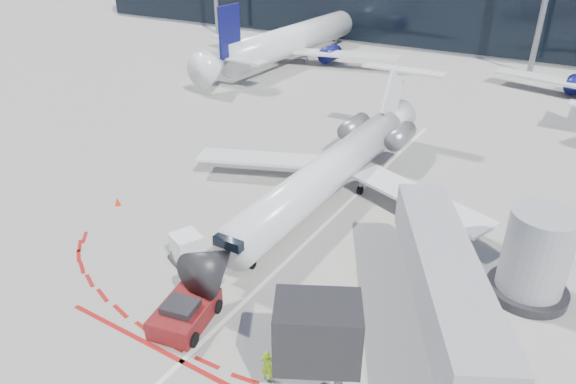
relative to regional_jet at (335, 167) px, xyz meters
The scene contains 11 objects.
ground 6.20m from the regional_jet, 77.24° to the right, with size 260.00×260.00×0.00m, color gray.
apron_centerline 4.46m from the regional_jet, 70.64° to the right, with size 0.25×40.00×0.01m, color silver.
apron_stop_bar 17.32m from the regional_jet, 85.75° to the right, with size 14.00×0.25×0.01m, color maroon.
jet_bridge 14.06m from the regional_jet, 37.98° to the right, with size 10.03×15.20×4.90m.
regional_jet is the anchor object (origin of this frame).
pushback_tug 15.26m from the regional_jet, 90.70° to the right, with size 2.96×5.68×1.45m.
ramp_worker 16.81m from the regional_jet, 72.56° to the right, with size 0.57×0.38×1.57m, color #A7F81A.
uld_container 11.92m from the regional_jet, 106.63° to the right, with size 2.43×2.27×1.83m.
safety_cone_left 14.93m from the regional_jet, 143.67° to the right, with size 0.40×0.40×0.55m, color red.
safety_cone_right 15.76m from the regional_jet, 95.60° to the right, with size 0.32×0.32×0.45m, color red.
bg_airliner_0 40.59m from the regional_jet, 124.31° to the left, with size 34.70×36.74×11.23m, color silver, non-canonical shape.
Camera 1 is at (12.50, -23.05, 17.02)m, focal length 32.00 mm.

